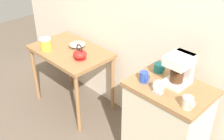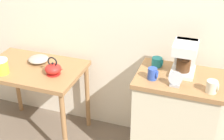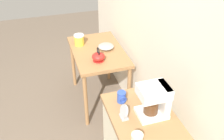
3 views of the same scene
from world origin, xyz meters
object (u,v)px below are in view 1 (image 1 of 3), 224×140
(canister_enamel, at_px, (46,44))
(mug_small_cream, at_px, (188,103))
(bowl_stoneware, at_px, (77,44))
(table_clock, at_px, (159,87))
(teakettle, at_px, (80,54))
(mug_dark_teal, at_px, (159,68))
(coffee_maker, at_px, (180,68))
(mug_blue, at_px, (144,77))

(canister_enamel, bearing_deg, mug_small_cream, 1.73)
(bowl_stoneware, height_order, mug_small_cream, mug_small_cream)
(bowl_stoneware, bearing_deg, table_clock, -10.24)
(teakettle, xyz_separation_m, mug_dark_teal, (0.87, 0.18, 0.12))
(table_clock, bearing_deg, mug_small_cream, 0.22)
(mug_small_cream, height_order, table_clock, table_clock)
(canister_enamel, bearing_deg, mug_dark_teal, 13.49)
(bowl_stoneware, relative_size, coffee_maker, 0.73)
(coffee_maker, relative_size, mug_blue, 2.79)
(teakettle, distance_m, canister_enamel, 0.46)
(mug_dark_teal, xyz_separation_m, mug_blue, (0.01, -0.22, 0.01))
(teakettle, bearing_deg, mug_small_cream, -3.36)
(bowl_stoneware, xyz_separation_m, teakettle, (0.24, -0.16, 0.02))
(canister_enamel, bearing_deg, teakettle, 16.59)
(coffee_maker, height_order, table_clock, coffee_maker)
(teakettle, xyz_separation_m, mug_blue, (0.88, -0.03, 0.13))
(teakettle, xyz_separation_m, table_clock, (1.06, -0.08, 0.14))
(bowl_stoneware, distance_m, mug_blue, 1.15)
(teakettle, height_order, mug_dark_teal, mug_dark_teal)
(mug_dark_teal, relative_size, mug_blue, 0.98)
(canister_enamel, bearing_deg, bowl_stoneware, 55.69)
(mug_dark_teal, bearing_deg, mug_blue, -87.31)
(canister_enamel, xyz_separation_m, mug_small_cream, (1.75, 0.05, 0.12))
(teakettle, height_order, coffee_maker, coffee_maker)
(coffee_maker, distance_m, mug_blue, 0.30)
(coffee_maker, bearing_deg, mug_blue, -137.36)
(teakettle, relative_size, canister_enamel, 1.32)
(mug_blue, relative_size, table_clock, 0.80)
(bowl_stoneware, relative_size, mug_blue, 2.03)
(coffee_maker, bearing_deg, table_clock, -96.79)
(mug_dark_teal, relative_size, table_clock, 0.79)
(bowl_stoneware, relative_size, table_clock, 1.63)
(canister_enamel, bearing_deg, coffee_maker, 10.60)
(canister_enamel, distance_m, table_clock, 1.50)
(mug_dark_teal, distance_m, table_clock, 0.32)
(teakettle, height_order, table_clock, table_clock)
(mug_small_cream, bearing_deg, mug_blue, 174.45)
(teakettle, distance_m, mug_blue, 0.89)
(canister_enamel, xyz_separation_m, mug_dark_teal, (1.31, 0.31, 0.11))
(mug_dark_teal, distance_m, mug_blue, 0.22)
(bowl_stoneware, relative_size, canister_enamel, 1.40)
(coffee_maker, distance_m, mug_dark_teal, 0.24)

